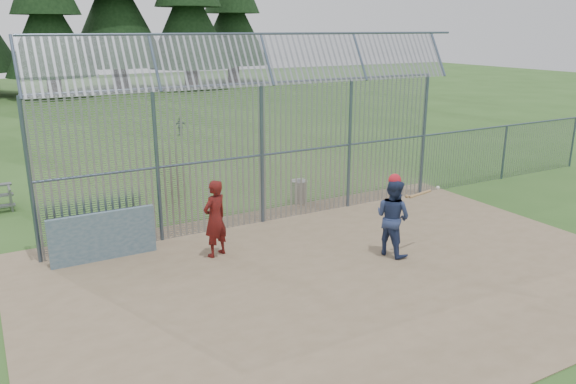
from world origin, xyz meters
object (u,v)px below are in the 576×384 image
dugout_wall (103,236)px  trash_can (299,191)px  batter (393,217)px  onlooker (215,218)px

dugout_wall → trash_can: 6.70m
batter → onlooker: (-3.84, 2.04, -0.00)m
batter → onlooker: 4.35m
dugout_wall → onlooker: (2.46, -1.09, 0.36)m
batter → onlooker: batter is taller
dugout_wall → trash_can: dugout_wall is taller
batter → trash_can: (0.17, 4.85, -0.60)m
batter → trash_can: batter is taller
dugout_wall → trash_can: size_ratio=3.05×
onlooker → dugout_wall: bearing=-46.4°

